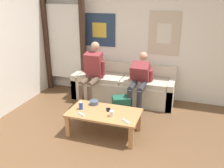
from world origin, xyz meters
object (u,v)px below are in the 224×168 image
Objects in this scene: cell_phone at (108,110)px; game_controller_near_right at (81,114)px; person_seated_adult at (92,72)px; pillar_candle at (112,114)px; game_controller_near_left at (126,121)px; backpack at (121,107)px; person_seated_teen at (139,80)px; couch at (123,87)px; coffee_table at (104,115)px; ceramic_bowl at (94,102)px; drink_can_blue at (81,106)px.

game_controller_near_right is at bearing -139.14° from cell_phone.
person_seated_adult is at bearing 105.11° from game_controller_near_right.
pillar_candle is 0.28m from game_controller_near_left.
cell_phone is at bearing -93.91° from backpack.
person_seated_teen is 2.79× the size of backpack.
backpack is (0.17, -0.73, -0.11)m from couch.
coffee_table is at bearing 148.07° from pillar_candle.
backpack is 2.54× the size of ceramic_bowl.
couch is 13.97× the size of ceramic_bowl.
cell_phone is at bearing 14.18° from drink_can_blue.
couch reaches higher than game_controller_near_right.
coffee_table is 0.12m from cell_phone.
couch is 1.34m from cell_phone.
drink_can_blue is at bearing -120.57° from ceramic_bowl.
ceramic_bowl is (-0.34, -0.48, 0.25)m from backpack.
game_controller_near_right is at bearing -144.62° from coffee_table.
person_seated_teen is 1.07m from ceramic_bowl.
game_controller_near_left is (0.26, -0.11, -0.03)m from pillar_candle.
person_seated_adult is (-0.64, 1.06, 0.35)m from coffee_table.
person_seated_teen is at bearing 59.67° from backpack.
game_controller_near_right is at bearing -179.66° from game_controller_near_left.
person_seated_teen reaches higher than couch.
coffee_table is 0.22m from pillar_candle.
pillar_candle is at bearing -80.57° from couch.
couch is 0.61m from person_seated_teen.
drink_can_blue is (-0.48, -0.71, 0.27)m from backpack.
pillar_candle is 0.74× the size of game_controller_near_right.
person_seated_adult is 3.24× the size of backpack.
backpack is at bearing 55.94° from drink_can_blue.
ceramic_bowl is 1.14× the size of game_controller_near_left.
coffee_table is 7.64× the size of cell_phone.
game_controller_near_right is (0.34, -1.28, -0.28)m from person_seated_adult.
backpack is (0.09, 0.68, -0.15)m from coffee_table.
backpack is at bearing -120.33° from person_seated_teen.
ceramic_bowl is at bearing -97.91° from couch.
pillar_candle is 0.85× the size of drink_can_blue.
person_seated_adult is at bearing 102.91° from drink_can_blue.
coffee_table is 1.07× the size of person_seated_teen.
couch is 17.21× the size of drink_can_blue.
ceramic_bowl is 0.33m from cell_phone.
drink_can_blue is 0.92× the size of game_controller_near_left.
person_seated_teen is 1.34m from drink_can_blue.
person_seated_adult reaches higher than game_controller_near_right.
drink_can_blue is 0.87× the size of game_controller_near_right.
cell_phone is (0.69, -0.98, -0.28)m from person_seated_adult.
couch is at bearing 82.09° from ceramic_bowl.
ceramic_bowl is 1.08× the size of game_controller_near_right.
person_seated_teen is 1.07m from cell_phone.
person_seated_teen reaches higher than game_controller_near_right.
couch reaches higher than backpack.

